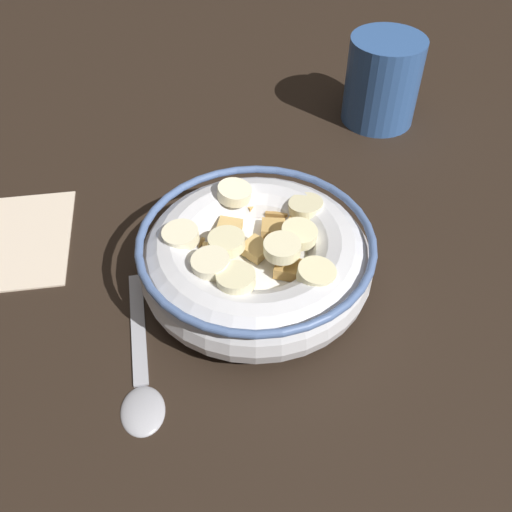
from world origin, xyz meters
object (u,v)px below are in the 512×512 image
Objects in this scene: cereal_bowl at (256,259)px; coffee_mug at (382,80)px; spoon at (141,381)px; folded_napkin at (28,238)px.

coffee_mug is (20.37, -16.78, 1.59)cm from cereal_bowl.
spoon is at bearing 128.36° from cereal_bowl.
coffee_mug reaches higher than folded_napkin.
cereal_bowl is 1.68× the size of coffee_mug.
coffee_mug reaches higher than cereal_bowl.
folded_napkin is at bearing 109.36° from coffee_mug.
coffee_mug is (27.58, -25.89, 3.98)cm from spoon.
cereal_bowl is at bearing 140.52° from coffee_mug.
cereal_bowl is at bearing -51.64° from spoon.
cereal_bowl is 11.86cm from spoon.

